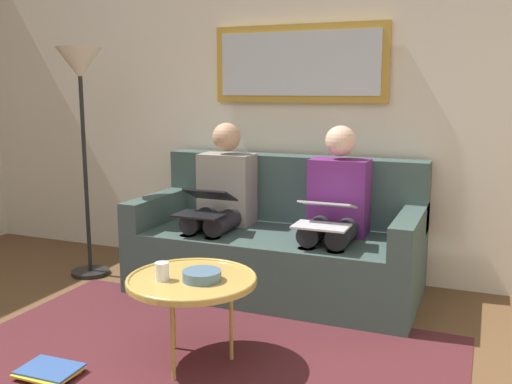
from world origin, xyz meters
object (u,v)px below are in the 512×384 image
person_right (221,200)px  framed_mirror (299,64)px  cup (162,271)px  laptop_silver (325,214)px  couch (279,244)px  person_left (335,209)px  standing_lamp (81,89)px  bowl (202,276)px  coffee_table (192,281)px  laptop_black (206,203)px  magazine_stack (48,371)px

person_right → framed_mirror: bearing=-131.8°
cup → laptop_silver: size_ratio=0.26×
couch → person_left: (-0.41, 0.07, 0.30)m
person_left → laptop_silver: size_ratio=3.35×
cup → standing_lamp: 1.86m
standing_lamp → cup: bearing=141.0°
bowl → person_left: (-0.36, -1.16, 0.14)m
coffee_table → cup: cup is taller
laptop_black → standing_lamp: (1.00, -0.03, 0.75)m
coffee_table → magazine_stack: bearing=33.6°
person_left → laptop_black: size_ratio=3.11×
laptop_black → framed_mirror: bearing=-120.6°
couch → framed_mirror: size_ratio=1.49×
framed_mirror → magazine_stack: (0.60, 1.99, -1.53)m
laptop_black → magazine_stack: bearing=81.7°
framed_mirror → person_right: (0.41, 0.46, -0.94)m
couch → framed_mirror: (0.00, -0.39, 1.24)m
magazine_stack → bowl: bearing=-149.7°
cup → person_left: person_left is taller
coffee_table → bowl: bearing=170.1°
couch → laptop_black: 0.60m
bowl → cup: bearing=21.0°
person_right → laptop_black: size_ratio=3.11×
bowl → person_right: 1.25m
couch → standing_lamp: size_ratio=1.15×
couch → person_right: size_ratio=1.68×
person_left → laptop_black: (0.82, 0.23, 0.02)m
couch → laptop_silver: size_ratio=5.62×
cup → person_right: (0.27, -1.23, 0.12)m
laptop_silver → magazine_stack: (1.01, 1.29, -0.60)m
framed_mirror → cup: 2.00m
bowl → magazine_stack: bearing=30.3°
cup → person_left: (-0.54, -1.23, 0.12)m
laptop_black → magazine_stack: laptop_black is taller
person_left → magazine_stack: bearing=56.7°
laptop_silver → cup: bearing=61.1°
framed_mirror → standing_lamp: (1.41, 0.66, -0.18)m
cup → standing_lamp: (1.27, -1.03, 0.88)m
bowl → laptop_black: 1.04m
person_right → magazine_stack: size_ratio=3.45×
couch → laptop_black: size_ratio=5.23×
framed_mirror → laptop_silver: 1.23m
coffee_table → standing_lamp: 1.93m
laptop_black → standing_lamp: bearing=-2.0°
coffee_table → framed_mirror: bearing=-90.5°
laptop_black → person_left: bearing=-164.1°
couch → standing_lamp: (1.41, 0.27, 1.06)m
laptop_silver → framed_mirror: bearing=-59.8°
person_right → standing_lamp: size_ratio=0.69×
coffee_table → person_right: bearing=-71.1°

